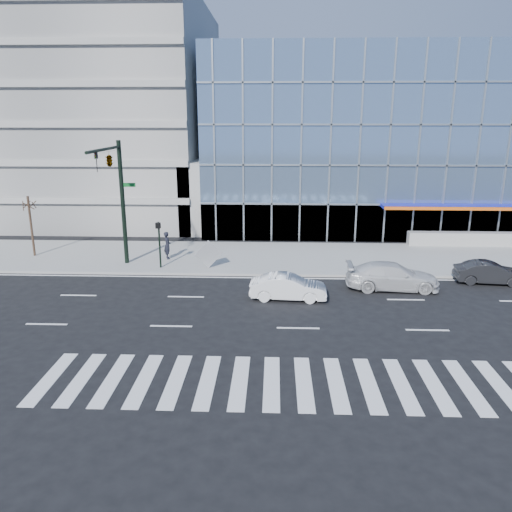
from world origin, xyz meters
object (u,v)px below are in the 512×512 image
Objects in this scene: street_tree_near at (29,204)px; white_suv at (392,276)px; ped_signal_post at (159,238)px; pedestrian at (167,245)px; white_sedan at (288,287)px; dark_sedan at (490,273)px; tilted_panel at (208,254)px; traffic_signal at (114,175)px.

street_tree_near is 24.49m from white_suv.
pedestrian is at bearing 89.29° from ped_signal_post.
white_sedan is 2.20× the size of pedestrian.
tilted_panel is (-16.99, 2.00, 0.42)m from dark_sedan.
ped_signal_post reaches higher than white_sedan.
white_sedan is 3.18× the size of tilted_panel.
tilted_panel reaches higher than dark_sedan.
street_tree_near reaches higher than ped_signal_post.
dark_sedan is (12.00, 3.11, -0.03)m from white_sedan.
white_suv is 15.06m from pedestrian.
dark_sedan is (22.62, -1.57, -5.51)m from traffic_signal.
traffic_signal reaches higher than ped_signal_post.
pedestrian is (0.03, 2.15, -1.05)m from ped_signal_post.
traffic_signal is at bearing 91.84° from dark_sedan.
pedestrian is (-8.09, 7.20, 0.41)m from white_sedan.
ped_signal_post is 9.67m from white_sedan.
dark_sedan is at bearing -72.10° from white_sedan.
tilted_panel is at bearing -11.20° from street_tree_near.
dark_sedan is (6.00, 1.22, -0.11)m from white_suv.
street_tree_near reaches higher than dark_sedan.
white_sedan is at bearing -23.37° from street_tree_near.
traffic_signal is 6.20m from pedestrian.
white_sedan is 1.04× the size of dark_sedan.
pedestrian is at bearing -2.45° from street_tree_near.
ped_signal_post reaches higher than tilted_panel.
traffic_signal is at bearing 165.18° from tilted_panel.
pedestrian is at bearing 84.30° from dark_sedan.
pedestrian is (-14.09, 5.31, 0.33)m from white_suv.
street_tree_near is 1.07× the size of dark_sedan.
dark_sedan is 17.11m from tilted_panel.
pedestrian is (2.52, 2.52, -5.08)m from traffic_signal.
white_suv reaches higher than white_sedan.
ped_signal_post is 1.60× the size of pedestrian.
street_tree_near reaches higher than pedestrian.
pedestrian reaches higher than tilted_panel.
white_sedan is (8.12, -5.06, -1.46)m from ped_signal_post.
white_suv is 1.27× the size of white_sedan.
pedestrian is at bearing 126.78° from tilted_panel.
street_tree_near is (-9.50, 2.56, 1.64)m from ped_signal_post.
street_tree_near is 13.15m from tilted_panel.
white_suv reaches higher than dark_sedan.
street_tree_near is at bearing 157.29° from traffic_signal.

